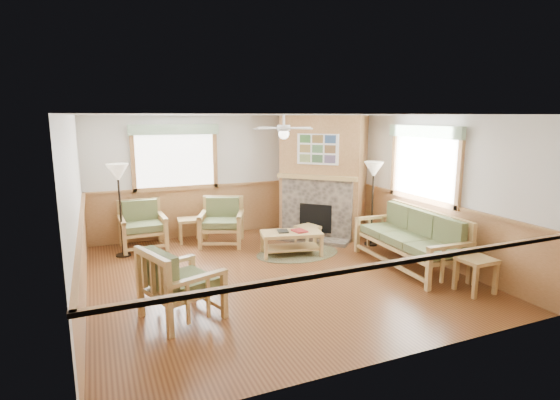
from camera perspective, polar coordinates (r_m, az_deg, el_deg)
name	(u,v)px	position (r m, az deg, el deg)	size (l,w,h in m)	color
floor	(275,274)	(7.63, -0.70, -9.70)	(6.00, 6.00, 0.01)	brown
ceiling	(274,115)	(7.14, -0.76, 11.06)	(6.00, 6.00, 0.01)	white
wall_back	(224,175)	(10.07, -7.27, 3.23)	(6.00, 0.02, 2.70)	silver
wall_front	(384,246)	(4.71, 13.43, -5.81)	(6.00, 0.02, 2.70)	silver
wall_left	(77,213)	(6.74, -25.03, -1.52)	(0.02, 6.00, 2.70)	silver
wall_right	(418,186)	(8.84, 17.56, 1.74)	(0.02, 6.00, 2.70)	silver
wainscot	(275,244)	(7.45, -0.71, -5.70)	(6.00, 6.00, 1.10)	#A17042
fireplace	(323,176)	(9.97, 5.68, 3.19)	(2.20, 2.20, 2.70)	#A17042
window_back	(174,123)	(9.70, -13.72, 9.71)	(1.90, 0.16, 1.50)	white
window_right	(427,124)	(8.56, 18.69, 9.34)	(0.16, 1.90, 1.50)	white
ceiling_fan	(284,117)	(7.54, 0.51, 10.75)	(1.24, 1.24, 0.36)	white
sofa	(409,239)	(8.20, 16.44, -4.91)	(0.91, 2.21, 1.02)	tan
armchair_back_left	(143,226)	(9.33, -17.51, -3.20)	(0.87, 0.87, 0.98)	tan
armchair_back_right	(221,222)	(9.28, -7.66, -2.86)	(0.87, 0.87, 0.97)	tan
armchair_left	(182,282)	(6.08, -12.73, -10.44)	(0.88, 0.88, 0.99)	tan
coffee_table	(291,243)	(8.58, 1.49, -5.68)	(1.17, 0.58, 0.47)	tan
end_table_chairs	(189,230)	(9.63, -11.78, -3.89)	(0.46, 0.44, 0.52)	tan
end_table_sofa	(475,275)	(7.45, 24.15, -8.93)	(0.49, 0.47, 0.55)	tan
footstool	(308,234)	(9.39, 3.64, -4.51)	(0.43, 0.43, 0.38)	tan
braided_rug	(298,253)	(8.72, 2.32, -6.97)	(1.69, 1.69, 0.01)	brown
floor_lamp_left	(120,211)	(8.88, -20.13, -1.30)	(0.41, 0.41, 1.81)	black
floor_lamp_right	(372,204)	(9.29, 11.98, -0.46)	(0.41, 0.41, 1.78)	black
book_red	(299,230)	(8.52, 2.56, -3.95)	(0.22, 0.30, 0.03)	maroon
book_dark	(283,230)	(8.51, 0.38, -4.00)	(0.20, 0.27, 0.03)	black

